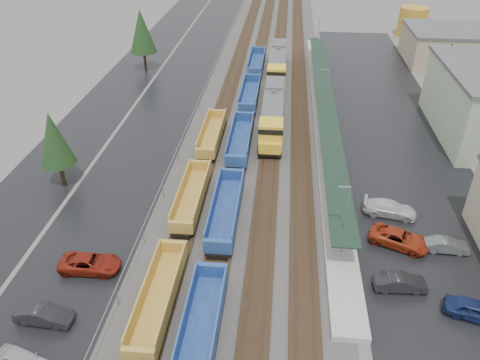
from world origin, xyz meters
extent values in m
cube|color=#302D2B|center=(0.00, 60.00, 0.04)|extent=(20.00, 160.00, 0.08)
cube|color=black|center=(-6.00, 60.00, 0.15)|extent=(2.60, 160.00, 0.15)
cube|color=#473326|center=(-6.72, 60.00, 0.27)|extent=(0.08, 160.00, 0.07)
cube|color=#473326|center=(-5.28, 60.00, 0.27)|extent=(0.08, 160.00, 0.07)
cube|color=black|center=(-2.00, 60.00, 0.15)|extent=(2.60, 160.00, 0.15)
cube|color=#473326|center=(-2.72, 60.00, 0.27)|extent=(0.08, 160.00, 0.07)
cube|color=#473326|center=(-1.28, 60.00, 0.27)|extent=(0.08, 160.00, 0.07)
cube|color=black|center=(2.00, 60.00, 0.15)|extent=(2.60, 160.00, 0.15)
cube|color=#473326|center=(1.28, 60.00, 0.27)|extent=(0.08, 160.00, 0.07)
cube|color=#473326|center=(2.72, 60.00, 0.27)|extent=(0.08, 160.00, 0.07)
cube|color=black|center=(6.00, 60.00, 0.15)|extent=(2.60, 160.00, 0.15)
cube|color=#473326|center=(5.28, 60.00, 0.27)|extent=(0.08, 160.00, 0.07)
cube|color=#473326|center=(6.72, 60.00, 0.27)|extent=(0.08, 160.00, 0.07)
cube|color=black|center=(-15.00, 60.00, 0.01)|extent=(10.00, 160.00, 0.02)
cube|color=black|center=(-25.00, 60.00, 0.01)|extent=(9.00, 160.00, 0.02)
cube|color=black|center=(19.00, 50.00, 0.01)|extent=(16.00, 100.00, 0.02)
cube|color=#9E9B93|center=(9.50, 50.00, 0.35)|extent=(3.00, 80.00, 0.70)
cylinder|color=gray|center=(9.50, 25.00, 1.90)|extent=(0.16, 0.16, 2.40)
cylinder|color=gray|center=(9.50, 40.00, 1.90)|extent=(0.16, 0.16, 2.40)
cylinder|color=gray|center=(9.50, 55.00, 1.90)|extent=(0.16, 0.16, 2.40)
cylinder|color=gray|center=(9.50, 70.00, 1.90)|extent=(0.16, 0.16, 2.40)
cylinder|color=gray|center=(9.50, 85.00, 1.90)|extent=(0.16, 0.16, 2.40)
cube|color=black|center=(9.50, 50.00, 3.20)|extent=(2.60, 65.00, 0.15)
cylinder|color=gray|center=(9.50, 20.00, 4.00)|extent=(0.12, 0.12, 8.00)
cube|color=gray|center=(9.00, 20.00, 7.90)|extent=(1.00, 0.15, 0.12)
cylinder|color=gray|center=(9.50, 50.00, 4.00)|extent=(0.12, 0.12, 8.00)
cube|color=gray|center=(9.00, 50.00, 7.90)|extent=(1.00, 0.15, 0.12)
cylinder|color=gray|center=(9.50, 80.00, 4.00)|extent=(0.12, 0.12, 8.00)
cube|color=gray|center=(9.00, 80.00, 7.90)|extent=(1.00, 0.15, 0.12)
cylinder|color=gray|center=(-9.50, 12.00, 1.00)|extent=(0.08, 0.08, 2.00)
cylinder|color=gray|center=(-9.50, 20.00, 1.00)|extent=(0.08, 0.08, 2.00)
cylinder|color=gray|center=(-9.50, 28.00, 1.00)|extent=(0.08, 0.08, 2.00)
cylinder|color=gray|center=(-9.50, 36.00, 1.00)|extent=(0.08, 0.08, 2.00)
cylinder|color=gray|center=(-9.50, 44.00, 1.00)|extent=(0.08, 0.08, 2.00)
cylinder|color=gray|center=(-9.50, 52.00, 1.00)|extent=(0.08, 0.08, 2.00)
cylinder|color=gray|center=(-9.50, 60.00, 1.00)|extent=(0.08, 0.08, 2.00)
cylinder|color=gray|center=(-9.50, 68.00, 1.00)|extent=(0.08, 0.08, 2.00)
cylinder|color=gray|center=(-9.50, 76.00, 1.00)|extent=(0.08, 0.08, 2.00)
cylinder|color=gray|center=(-9.50, 84.00, 1.00)|extent=(0.08, 0.08, 2.00)
cylinder|color=gray|center=(-9.50, 92.00, 1.00)|extent=(0.08, 0.08, 2.00)
cylinder|color=gray|center=(-9.50, 100.00, 1.00)|extent=(0.08, 0.08, 2.00)
cylinder|color=gray|center=(-9.50, 108.00, 1.00)|extent=(0.08, 0.08, 2.00)
cylinder|color=gray|center=(-9.50, 116.00, 1.00)|extent=(0.08, 0.08, 2.00)
cylinder|color=gray|center=(-9.50, 124.00, 1.00)|extent=(0.08, 0.08, 2.00)
cube|color=gray|center=(-9.50, 60.00, 2.00)|extent=(0.05, 160.00, 0.05)
cube|color=gray|center=(36.00, 80.00, 3.00)|extent=(18.00, 14.00, 6.00)
cube|color=#59595B|center=(36.00, 80.00, 6.25)|extent=(18.36, 14.28, 0.50)
cylinder|color=#332316|center=(-22.00, 30.00, 1.35)|extent=(0.50, 0.50, 2.70)
cone|color=black|center=(-22.00, 30.00, 5.85)|extent=(3.96, 3.96, 6.30)
cylinder|color=#332316|center=(-23.00, 70.00, 1.65)|extent=(0.50, 0.50, 3.30)
cone|color=black|center=(-23.00, 70.00, 7.15)|extent=(4.84, 4.84, 7.70)
cylinder|color=#332316|center=(28.00, 58.00, 1.50)|extent=(0.50, 0.50, 3.00)
cone|color=black|center=(28.00, 58.00, 6.50)|extent=(4.40, 4.40, 7.00)
cube|color=black|center=(2.00, 47.48, 0.86)|extent=(3.04, 20.29, 0.41)
cube|color=gold|center=(2.00, 48.49, 2.58)|extent=(2.84, 16.23, 3.04)
cube|color=gold|center=(2.00, 39.56, 2.79)|extent=(3.04, 3.25, 3.45)
cube|color=black|center=(2.00, 39.56, 3.80)|extent=(3.09, 3.30, 0.71)
cube|color=gold|center=(2.00, 37.74, 1.77)|extent=(2.84, 1.01, 1.42)
cube|color=#59595B|center=(2.00, 48.49, 4.21)|extent=(2.89, 16.23, 0.36)
cube|color=maroon|center=(0.56, 48.49, 1.37)|extent=(0.04, 16.23, 0.36)
cube|color=maroon|center=(3.44, 48.49, 1.37)|extent=(0.04, 16.23, 0.36)
cube|color=black|center=(2.00, 47.48, 0.45)|extent=(2.23, 6.09, 0.61)
cube|color=black|center=(2.00, 40.38, 0.55)|extent=(2.43, 4.06, 0.51)
cube|color=black|center=(2.00, 54.58, 0.55)|extent=(2.43, 4.06, 0.51)
cylinder|color=#59595B|center=(2.00, 49.51, 4.51)|extent=(0.71, 0.71, 0.51)
cube|color=#59595B|center=(2.00, 52.55, 4.46)|extent=(2.43, 4.06, 0.51)
cube|color=black|center=(2.00, 68.48, 0.86)|extent=(3.04, 20.29, 0.41)
cube|color=gold|center=(2.00, 69.49, 2.58)|extent=(2.84, 16.23, 3.04)
cube|color=gold|center=(2.00, 60.56, 2.79)|extent=(3.04, 3.25, 3.45)
cube|color=black|center=(2.00, 60.56, 3.80)|extent=(3.09, 3.30, 0.71)
cube|color=gold|center=(2.00, 58.74, 1.77)|extent=(2.84, 1.01, 1.42)
cube|color=#59595B|center=(2.00, 69.49, 4.21)|extent=(2.89, 16.23, 0.36)
cube|color=maroon|center=(0.56, 69.49, 1.37)|extent=(0.04, 16.23, 0.36)
cube|color=maroon|center=(3.44, 69.49, 1.37)|extent=(0.04, 16.23, 0.36)
cube|color=black|center=(2.00, 68.48, 0.45)|extent=(2.23, 6.09, 0.61)
cube|color=black|center=(2.00, 61.38, 0.55)|extent=(2.43, 4.06, 0.51)
cube|color=black|center=(2.00, 75.58, 0.55)|extent=(2.43, 4.06, 0.51)
cylinder|color=#59595B|center=(2.00, 70.51, 4.51)|extent=(0.71, 0.71, 0.51)
cube|color=#59595B|center=(2.00, 73.55, 4.46)|extent=(2.43, 4.06, 0.51)
cube|color=#AF8B30|center=(-6.00, 12.24, 0.82)|extent=(2.48, 11.46, 0.24)
cube|color=#AF8B30|center=(-7.19, 12.24, 1.68)|extent=(0.14, 11.46, 1.71)
cube|color=#AF8B30|center=(-4.81, 12.24, 1.68)|extent=(0.14, 11.46, 1.71)
cube|color=#AF8B30|center=(-6.00, 6.32, 1.49)|extent=(2.48, 0.48, 1.33)
cube|color=#AF8B30|center=(-6.00, 18.16, 1.49)|extent=(2.48, 0.48, 1.33)
cube|color=black|center=(-6.00, 6.99, 0.54)|extent=(1.90, 2.09, 0.48)
cube|color=black|center=(-6.00, 17.50, 0.54)|extent=(1.90, 2.09, 0.48)
cube|color=#AF8B30|center=(-6.00, 27.04, 0.82)|extent=(2.48, 11.46, 0.24)
cube|color=#AF8B30|center=(-7.19, 27.04, 1.68)|extent=(0.14, 11.46, 1.71)
cube|color=#AF8B30|center=(-4.81, 27.04, 1.68)|extent=(0.14, 11.46, 1.71)
cube|color=#AF8B30|center=(-6.00, 21.12, 1.49)|extent=(2.48, 0.48, 1.33)
cube|color=#AF8B30|center=(-6.00, 32.96, 1.49)|extent=(2.48, 0.48, 1.33)
cube|color=black|center=(-6.00, 21.78, 0.54)|extent=(1.90, 2.09, 0.48)
cube|color=black|center=(-6.00, 32.29, 0.54)|extent=(1.90, 2.09, 0.48)
cube|color=#AF8B30|center=(-6.00, 41.83, 0.82)|extent=(2.48, 11.46, 0.24)
cube|color=#AF8B30|center=(-7.19, 41.83, 1.68)|extent=(0.14, 11.46, 1.71)
cube|color=#AF8B30|center=(-4.81, 41.83, 1.68)|extent=(0.14, 11.46, 1.71)
cube|color=#AF8B30|center=(-6.00, 35.91, 1.49)|extent=(2.48, 0.48, 1.33)
cube|color=#AF8B30|center=(-6.00, 47.76, 1.49)|extent=(2.48, 0.48, 1.33)
cube|color=black|center=(-6.00, 36.58, 0.54)|extent=(1.90, 2.09, 0.48)
cube|color=black|center=(-6.00, 47.09, 0.54)|extent=(1.90, 2.09, 0.48)
cube|color=navy|center=(-2.00, 9.00, 0.87)|extent=(2.68, 12.22, 0.26)
cube|color=navy|center=(-3.29, 9.00, 1.79)|extent=(0.15, 12.22, 1.85)
cube|color=navy|center=(-0.71, 9.00, 1.79)|extent=(0.15, 12.22, 1.85)
cube|color=navy|center=(-2.00, 15.31, 1.59)|extent=(2.68, 0.51, 1.44)
cube|color=black|center=(-2.00, 14.59, 0.56)|extent=(2.06, 2.26, 0.51)
cube|color=navy|center=(-2.00, 24.82, 0.87)|extent=(2.68, 12.22, 0.26)
cube|color=navy|center=(-3.29, 24.82, 1.79)|extent=(0.15, 12.22, 1.85)
cube|color=navy|center=(-0.71, 24.82, 1.79)|extent=(0.15, 12.22, 1.85)
cube|color=navy|center=(-2.00, 18.50, 1.59)|extent=(2.68, 0.51, 1.44)
cube|color=navy|center=(-2.00, 31.13, 1.59)|extent=(2.68, 0.51, 1.44)
cube|color=black|center=(-2.00, 19.22, 0.56)|extent=(2.06, 2.26, 0.51)
cube|color=black|center=(-2.00, 30.41, 0.56)|extent=(2.06, 2.26, 0.51)
cube|color=navy|center=(-2.00, 40.64, 0.87)|extent=(2.68, 12.22, 0.26)
cube|color=navy|center=(-3.29, 40.64, 1.79)|extent=(0.15, 12.22, 1.85)
cube|color=navy|center=(-0.71, 40.64, 1.79)|extent=(0.15, 12.22, 1.85)
cube|color=navy|center=(-2.00, 34.32, 1.59)|extent=(2.68, 0.51, 1.44)
cube|color=navy|center=(-2.00, 46.95, 1.59)|extent=(2.68, 0.51, 1.44)
cube|color=black|center=(-2.00, 35.04, 0.56)|extent=(2.06, 2.26, 0.51)
cube|color=black|center=(-2.00, 46.23, 0.56)|extent=(2.06, 2.26, 0.51)
cube|color=navy|center=(-2.00, 56.46, 0.87)|extent=(2.68, 12.22, 0.26)
cube|color=navy|center=(-3.29, 56.46, 1.79)|extent=(0.15, 12.22, 1.85)
cube|color=navy|center=(-0.71, 56.46, 1.79)|extent=(0.15, 12.22, 1.85)
cube|color=navy|center=(-2.00, 50.14, 1.59)|extent=(2.68, 0.51, 1.44)
cube|color=navy|center=(-2.00, 62.77, 1.59)|extent=(2.68, 0.51, 1.44)
cube|color=black|center=(-2.00, 50.86, 0.56)|extent=(2.06, 2.26, 0.51)
cube|color=black|center=(-2.00, 62.05, 0.56)|extent=(2.06, 2.26, 0.51)
cube|color=navy|center=(-2.00, 72.28, 0.87)|extent=(2.68, 12.22, 0.26)
cube|color=navy|center=(-3.29, 72.28, 1.79)|extent=(0.15, 12.22, 1.85)
cube|color=navy|center=(-0.71, 72.28, 1.79)|extent=(0.15, 12.22, 1.85)
cube|color=navy|center=(-2.00, 65.96, 1.59)|extent=(2.68, 0.51, 1.44)
cube|color=navy|center=(-2.00, 78.59, 1.59)|extent=(2.68, 0.51, 1.44)
cube|color=black|center=(-2.00, 66.68, 0.56)|extent=(2.06, 2.26, 0.51)
cube|color=black|center=(-2.00, 77.87, 0.56)|extent=(2.06, 2.26, 0.51)
cylinder|color=#B98825|center=(31.85, 98.41, 3.17)|extent=(6.33, 6.33, 6.33)
imported|color=black|center=(-14.86, 9.81, 0.77)|extent=(1.88, 4.75, 1.54)
imported|color=maroon|center=(-13.38, 15.98, 0.77)|extent=(2.68, 5.60, 1.54)
imported|color=black|center=(14.28, 16.30, 0.75)|extent=(1.85, 4.65, 1.51)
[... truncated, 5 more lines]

